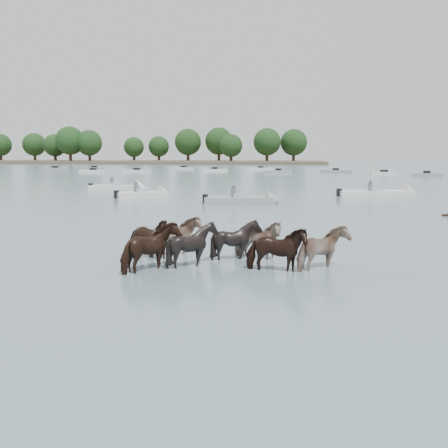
# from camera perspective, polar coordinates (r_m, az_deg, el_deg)

# --- Properties ---
(ground) EXTENTS (400.00, 400.00, 0.00)m
(ground) POSITION_cam_1_polar(r_m,az_deg,el_deg) (13.04, 1.98, -6.99)
(ground) COLOR #4B5F6C
(ground) RESTS_ON ground
(shoreline) EXTENTS (160.00, 30.00, 1.00)m
(shoreline) POSITION_cam_1_polar(r_m,az_deg,el_deg) (177.54, -15.25, 6.93)
(shoreline) COLOR #4C4233
(shoreline) RESTS_ON ground
(pony_herd) EXTENTS (7.48, 4.08, 1.59)m
(pony_herd) POSITION_cam_1_polar(r_m,az_deg,el_deg) (15.33, -1.00, -2.50)
(pony_herd) COLOR black
(pony_herd) RESTS_ON ground
(motorboat_a) EXTENTS (4.48, 3.67, 1.92)m
(motorboat_a) POSITION_cam_1_polar(r_m,az_deg,el_deg) (38.79, -8.54, 3.37)
(motorboat_a) COLOR silver
(motorboat_a) RESTS_ON ground
(motorboat_b) EXTENTS (5.38, 2.13, 1.92)m
(motorboat_b) POSITION_cam_1_polar(r_m,az_deg,el_deg) (33.60, 3.08, 2.71)
(motorboat_b) COLOR gray
(motorboat_b) RESTS_ON ground
(motorboat_c) EXTENTS (6.59, 3.03, 1.92)m
(motorboat_c) POSITION_cam_1_polar(r_m,az_deg,el_deg) (41.60, 18.11, 3.36)
(motorboat_c) COLOR silver
(motorboat_c) RESTS_ON ground
(motorboat_f) EXTENTS (5.60, 1.79, 1.92)m
(motorboat_f) POSITION_cam_1_polar(r_m,az_deg,el_deg) (46.90, -11.45, 4.10)
(motorboat_f) COLOR silver
(motorboat_f) RESTS_ON ground
(distant_flotilla) EXTENTS (101.21, 29.86, 0.93)m
(distant_flotilla) POSITION_cam_1_polar(r_m,az_deg,el_deg) (89.17, 7.54, 6.06)
(distant_flotilla) COLOR gray
(distant_flotilla) RESTS_ON ground
(treeline) EXTENTS (146.24, 20.99, 12.34)m
(treeline) POSITION_cam_1_polar(r_m,az_deg,el_deg) (177.34, -13.94, 9.00)
(treeline) COLOR #382619
(treeline) RESTS_ON ground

